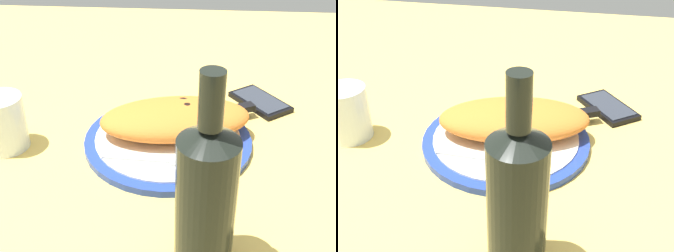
% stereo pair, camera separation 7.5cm
% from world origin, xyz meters
% --- Properties ---
extents(ground_plane, '(1.50, 1.50, 0.03)m').
position_xyz_m(ground_plane, '(0.00, 0.00, -0.01)').
color(ground_plane, '#DBB756').
extents(plate, '(0.29, 0.29, 0.02)m').
position_xyz_m(plate, '(0.00, 0.00, 0.01)').
color(plate, '#233D99').
rests_on(plate, ground_plane).
extents(calzone, '(0.28, 0.18, 0.05)m').
position_xyz_m(calzone, '(0.01, 0.02, 0.04)').
color(calzone, orange).
rests_on(calzone, plate).
extents(fork, '(0.15, 0.02, 0.00)m').
position_xyz_m(fork, '(-0.01, -0.07, 0.02)').
color(fork, silver).
rests_on(fork, plate).
extents(knife, '(0.21, 0.12, 0.01)m').
position_xyz_m(knife, '(0.08, 0.07, 0.02)').
color(knife, silver).
rests_on(knife, plate).
extents(smartphone, '(0.12, 0.13, 0.01)m').
position_xyz_m(smartphone, '(0.17, 0.15, 0.01)').
color(smartphone, black).
rests_on(smartphone, ground_plane).
extents(water_glass, '(0.07, 0.07, 0.09)m').
position_xyz_m(water_glass, '(-0.27, -0.03, 0.04)').
color(water_glass, silver).
rests_on(water_glass, ground_plane).
extents(wine_bottle, '(0.07, 0.07, 0.26)m').
position_xyz_m(wine_bottle, '(0.06, -0.25, 0.10)').
color(wine_bottle, black).
rests_on(wine_bottle, ground_plane).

